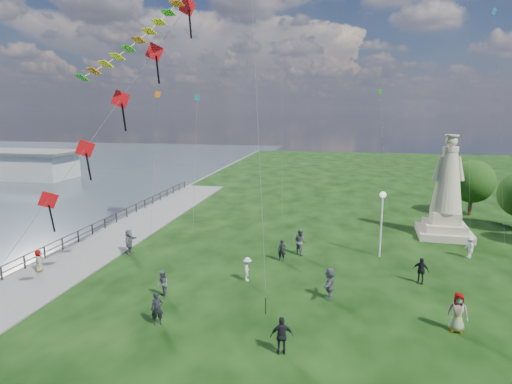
% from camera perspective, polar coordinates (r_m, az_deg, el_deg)
% --- Properties ---
extents(waterfront, '(200.00, 200.00, 1.51)m').
position_cam_1_polar(waterfront, '(34.41, -23.84, -7.92)').
color(waterfront, '#33444D').
rests_on(waterfront, ground).
extents(statue, '(4.40, 4.40, 8.50)m').
position_cam_1_polar(statue, '(38.81, 24.07, -0.85)').
color(statue, beige).
rests_on(statue, ground).
extents(lamppost, '(0.44, 0.44, 4.80)m').
position_cam_1_polar(lamppost, '(31.78, 16.45, -2.33)').
color(lamppost, silver).
rests_on(lamppost, ground).
extents(tree_row, '(6.84, 13.13, 5.59)m').
position_cam_1_polar(tree_row, '(44.50, 30.13, 0.06)').
color(tree_row, '#382314').
rests_on(tree_row, ground).
extents(person_0, '(0.72, 0.64, 1.66)m').
position_cam_1_polar(person_0, '(22.49, -13.04, -14.92)').
color(person_0, black).
rests_on(person_0, ground).
extents(person_1, '(0.85, 0.90, 1.59)m').
position_cam_1_polar(person_1, '(25.35, -12.37, -11.91)').
color(person_1, '#595960').
rests_on(person_1, ground).
extents(person_2, '(0.67, 1.05, 1.51)m').
position_cam_1_polar(person_2, '(27.01, -1.15, -10.26)').
color(person_2, silver).
rests_on(person_2, ground).
extents(person_3, '(1.11, 0.74, 1.72)m').
position_cam_1_polar(person_3, '(19.65, 3.47, -18.57)').
color(person_3, black).
rests_on(person_3, ground).
extents(person_4, '(1.02, 0.70, 1.94)m').
position_cam_1_polar(person_4, '(23.39, 25.29, -14.29)').
color(person_4, '#595960').
rests_on(person_4, ground).
extents(person_5, '(0.92, 1.79, 1.86)m').
position_cam_1_polar(person_5, '(33.13, -16.54, -6.33)').
color(person_5, '#595960').
rests_on(person_5, ground).
extents(person_6, '(0.57, 0.38, 1.54)m').
position_cam_1_polar(person_6, '(30.41, 3.47, -7.77)').
color(person_6, black).
rests_on(person_6, ground).
extents(person_7, '(1.08, 1.05, 1.92)m').
position_cam_1_polar(person_7, '(31.81, 5.89, -6.59)').
color(person_7, '#595960').
rests_on(person_7, ground).
extents(person_8, '(0.71, 1.12, 1.61)m').
position_cam_1_polar(person_8, '(34.55, 26.56, -6.57)').
color(person_8, silver).
rests_on(person_8, ground).
extents(person_9, '(1.09, 0.84, 1.65)m').
position_cam_1_polar(person_9, '(28.48, 21.11, -9.73)').
color(person_9, black).
rests_on(person_9, ground).
extents(person_10, '(0.73, 0.84, 1.46)m').
position_cam_1_polar(person_10, '(31.58, -26.97, -8.35)').
color(person_10, '#595960').
rests_on(person_10, ground).
extents(person_11, '(0.82, 1.73, 1.83)m').
position_cam_1_polar(person_11, '(24.93, 9.79, -11.91)').
color(person_11, '#595960').
rests_on(person_11, ground).
extents(red_kite_train, '(10.79, 9.35, 19.23)m').
position_cam_1_polar(red_kite_train, '(24.73, -15.88, 13.80)').
color(red_kite_train, black).
rests_on(red_kite_train, ground).
extents(small_kites, '(29.54, 17.12, 23.67)m').
position_cam_1_polar(small_kites, '(40.93, 10.22, 15.27)').
color(small_kites, '#167086').
rests_on(small_kites, ground).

